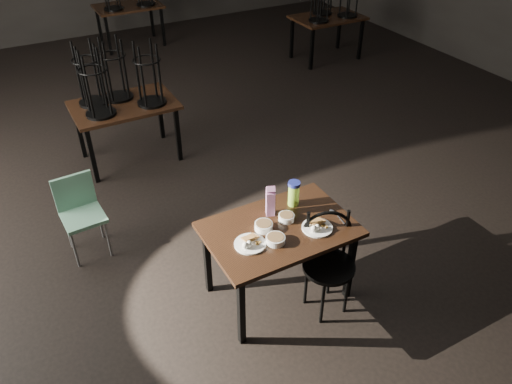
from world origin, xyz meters
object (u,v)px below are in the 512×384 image
main_table (279,235)px  juice_carton (270,201)px  water_bottle (294,193)px  bentwood_chair (328,255)px  school_chair (80,209)px

main_table → juice_carton: size_ratio=4.24×
water_bottle → bentwood_chair: water_bottle is taller
juice_carton → water_bottle: (0.24, 0.02, -0.01)m
juice_carton → bentwood_chair: bearing=-59.3°
school_chair → main_table: bearing=-49.7°
water_bottle → main_table: bearing=-141.0°
juice_carton → bentwood_chair: juice_carton is taller
main_table → juice_carton: 0.28m
school_chair → bentwood_chair: bearing=-49.1°
bentwood_chair → school_chair: (-1.63, 1.67, -0.06)m
juice_carton → water_bottle: juice_carton is taller
bentwood_chair → school_chair: bearing=158.8°
juice_carton → school_chair: 1.86m
water_bottle → bentwood_chair: (0.04, -0.49, -0.33)m
main_table → juice_carton: juice_carton is taller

